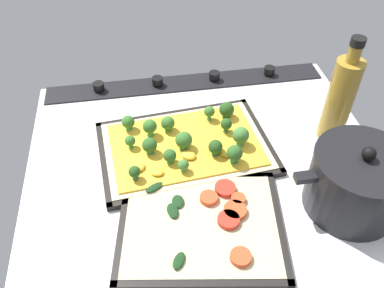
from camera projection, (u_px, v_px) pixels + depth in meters
ground_plane at (207, 169)px, 85.30cm from camera, size 74.24×65.49×3.00cm
stove_control_panel at (186, 82)px, 104.74cm from camera, size 71.28×7.00×2.60cm
baking_tray_front at (185, 149)px, 86.97cm from camera, size 38.17×27.91×1.30cm
broccoli_pizza at (187, 143)px, 85.84cm from camera, size 35.57×25.30×5.80cm
baking_tray_back at (201, 226)px, 72.63cm from camera, size 32.69×28.27×1.30cm
veggie_pizza_back at (204, 222)px, 72.38cm from camera, size 29.95×25.53×1.90cm
cooking_pot at (357, 182)px, 72.41cm from camera, size 24.35×17.49×14.73cm
oil_bottle at (340, 98)px, 83.88cm from camera, size 5.66×5.66×24.07cm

